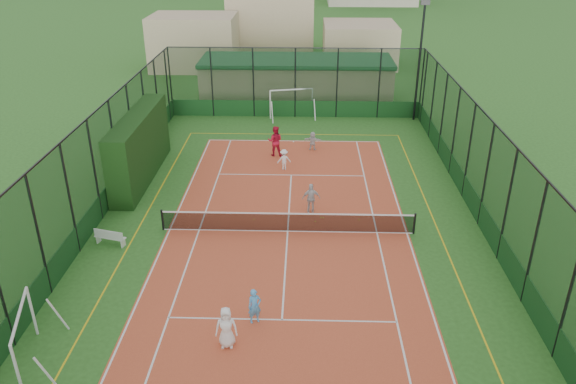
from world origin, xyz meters
The scene contains 17 objects.
ground centered at (0.00, 0.00, 0.00)m, with size 300.00×300.00×0.00m, color #2C5D20.
court_slab centered at (0.00, 0.00, 0.01)m, with size 11.17×23.97×0.01m, color #B54228.
tennis_net centered at (0.00, 0.00, 0.53)m, with size 11.67×0.12×1.06m, color black, non-canonical shape.
perimeter_fence centered at (0.00, 0.00, 2.50)m, with size 18.12×34.12×5.00m, color black, non-canonical shape.
floodlight_ne centered at (8.60, 16.60, 4.12)m, with size 0.60×0.26×8.25m, color black, non-canonical shape.
clubhouse centered at (0.00, 22.00, 1.57)m, with size 15.20×7.20×3.15m, color tan, non-canonical shape.
hedge_left centered at (-8.30, 5.91, 1.81)m, with size 1.24×8.27×3.62m, color black.
white_bench centered at (-7.80, -1.39, 0.40)m, with size 1.43×0.39×0.80m, color white, non-canonical shape.
futsal_goal_near centered at (-8.07, -8.81, 0.97)m, with size 0.88×3.02×1.95m, color white, non-canonical shape.
futsal_goal_far centered at (-0.27, 16.83, 1.03)m, with size 3.20×0.93×2.07m, color white, non-canonical shape.
child_near_left centered at (-1.79, -7.80, 0.77)m, with size 0.74×0.48×1.52m, color white.
child_near_mid centered at (-0.96, -6.52, 0.68)m, with size 0.49×0.32×1.34m, color #50A4E5.
child_far_left centered at (-0.44, 7.21, 0.62)m, with size 0.79×0.46×1.23m, color white.
child_far_right centered at (1.09, 1.94, 0.77)m, with size 0.89×0.37×1.53m, color silver.
child_far_back centered at (1.23, 10.38, 0.60)m, with size 1.09×0.35×1.17m, color silver.
coach centered at (-1.06, 9.35, 0.95)m, with size 0.91×0.71×1.87m, color #BA1330.
tennis_balls centered at (1.25, 1.17, 0.04)m, with size 5.10×0.45×0.07m.
Camera 1 is at (0.72, -22.55, 12.92)m, focal length 35.00 mm.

